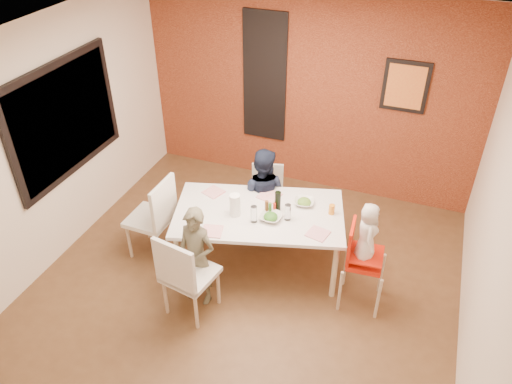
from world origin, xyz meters
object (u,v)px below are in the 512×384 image
at_px(chair_near, 184,273).
at_px(child_near, 197,257).
at_px(high_chair, 360,258).
at_px(paper_towel_roll, 235,205).
at_px(child_far, 262,195).
at_px(toddler, 367,233).
at_px(chair_left, 156,214).
at_px(dining_table, 259,217).
at_px(chair_far, 267,194).
at_px(wine_bottle, 278,202).

xyz_separation_m(chair_near, child_near, (0.02, 0.25, 0.01)).
height_order(high_chair, paper_towel_roll, paper_towel_roll).
bearing_deg(child_far, toddler, 148.79).
relative_size(chair_left, child_near, 0.89).
height_order(child_near, child_far, child_far).
xyz_separation_m(dining_table, toddler, (1.18, -0.15, 0.23)).
bearing_deg(child_near, dining_table, 64.51).
relative_size(child_near, toddler, 1.73).
xyz_separation_m(chair_near, toddler, (1.61, 0.81, 0.35)).
distance_m(chair_left, paper_towel_roll, 1.00).
xyz_separation_m(dining_table, high_chair, (1.15, -0.15, -0.10)).
relative_size(chair_far, paper_towel_roll, 3.26).
xyz_separation_m(chair_far, child_near, (-0.24, -1.47, 0.11)).
height_order(chair_far, chair_left, chair_left).
distance_m(child_near, wine_bottle, 1.04).
relative_size(child_near, wine_bottle, 4.61).
bearing_deg(chair_near, chair_far, -88.30).
bearing_deg(high_chair, dining_table, 78.35).
height_order(chair_near, child_far, child_far).
distance_m(dining_table, high_chair, 1.17).
bearing_deg(toddler, chair_left, 73.89).
height_order(chair_left, high_chair, chair_left).
bearing_deg(chair_left, paper_towel_roll, 96.89).
bearing_deg(paper_towel_roll, child_near, -108.18).
height_order(dining_table, toddler, toddler).
height_order(chair_near, chair_left, chair_left).
height_order(chair_left, wine_bottle, chair_left).
height_order(chair_left, child_near, child_near).
bearing_deg(chair_near, wine_bottle, -110.13).
distance_m(chair_far, chair_left, 1.40).
height_order(chair_near, wine_bottle, chair_near).
height_order(high_chair, child_far, child_far).
distance_m(dining_table, chair_left, 1.20).
height_order(child_near, paper_towel_roll, child_near).
bearing_deg(toddler, high_chair, 79.23).
distance_m(dining_table, chair_near, 1.06).
distance_m(chair_near, child_near, 0.25).
xyz_separation_m(high_chair, paper_towel_roll, (-1.38, 0.02, 0.29)).
relative_size(chair_left, paper_towel_roll, 4.02).
distance_m(chair_far, toddler, 1.69).
distance_m(toddler, wine_bottle, 1.03).
relative_size(dining_table, chair_far, 2.43).
xyz_separation_m(high_chair, child_near, (-1.57, -0.56, -0.02)).
height_order(toddler, paper_towel_roll, toddler).
relative_size(dining_table, child_near, 1.75).
relative_size(chair_near, wine_bottle, 4.07).
relative_size(chair_far, child_far, 0.68).
relative_size(child_far, toddler, 1.82).
relative_size(high_chair, toddler, 1.48).
relative_size(high_chair, child_far, 0.81).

